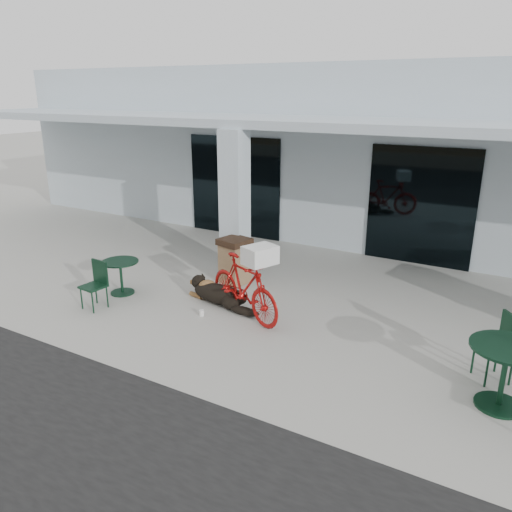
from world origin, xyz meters
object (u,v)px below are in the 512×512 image
Objects in this scene: dog at (220,293)px; cafe_chair_far_b at (494,348)px; cafe_table_near at (121,277)px; cafe_chair_near at (93,286)px; cafe_table_far at (503,377)px; bicycle at (244,287)px; trash_receptacle at (235,261)px.

cafe_chair_far_b is at bearing 7.46° from dog.
cafe_chair_near reaches higher than cafe_table_near.
cafe_table_far is at bearing -21.34° from cafe_chair_far_b.
cafe_table_near reaches higher than dog.
bicycle reaches higher than cafe_chair_near.
cafe_table_far is at bearing -20.89° from trash_receptacle.
cafe_table_far is (6.90, -0.38, 0.09)m from cafe_table_near.
cafe_chair_far_b is at bearing 104.84° from cafe_table_far.
cafe_chair_near reaches higher than dog.
cafe_chair_far_b reaches higher than cafe_table_near.
cafe_chair_near is 0.92× the size of cafe_chair_far_b.
trash_receptacle is at bearing 59.98° from bicycle.
cafe_table_near is at bearing -135.20° from trash_receptacle.
cafe_chair_near is at bearing 134.62° from bicycle.
dog is 1.38× the size of cafe_chair_far_b.
dog is at bearing -71.78° from trash_receptacle.
cafe_chair_near is at bearing -122.83° from trash_receptacle.
trash_receptacle is at bearing 118.94° from dog.
cafe_chair_near is 6.74m from cafe_chair_far_b.
bicycle is 4.05m from cafe_chair_far_b.
trash_receptacle reaches higher than dog.
bicycle is at bearing 6.07° from cafe_table_near.
dog is 4.99m from cafe_table_far.
trash_receptacle is (-1.04, 1.34, -0.08)m from bicycle.
cafe_table_near is 0.75× the size of cafe_chair_far_b.
cafe_table_near is 0.81× the size of cafe_chair_near.
cafe_table_far is at bearing 8.99° from cafe_chair_near.
bicycle is 2.82m from cafe_chair_near.
bicycle reaches higher than cafe_table_far.
bicycle reaches higher than cafe_table_near.
bicycle is at bearing -9.01° from dog.
cafe_table_near is 6.92m from cafe_table_far.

